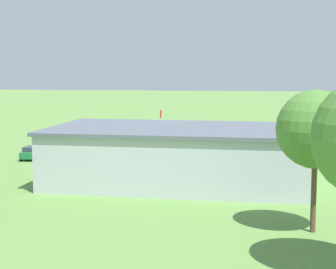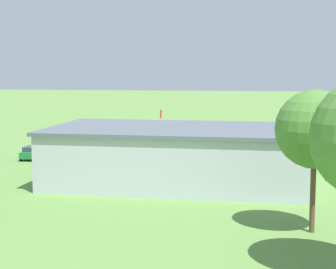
% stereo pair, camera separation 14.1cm
% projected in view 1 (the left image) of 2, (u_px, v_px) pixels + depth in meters
% --- Properties ---
extents(ground_plane, '(400.00, 400.00, 0.00)m').
position_uv_depth(ground_plane, '(169.00, 142.00, 88.68)').
color(ground_plane, '#608C42').
extents(hangar, '(26.63, 15.93, 5.77)m').
position_uv_depth(hangar, '(180.00, 155.00, 57.22)').
color(hangar, '#B7BCC6').
rests_on(hangar, ground_plane).
extents(biplane, '(9.52, 8.01, 3.89)m').
position_uv_depth(biplane, '(158.00, 125.00, 87.50)').
color(biplane, '#B21E1E').
extents(car_silver, '(2.08, 4.26, 1.54)m').
position_uv_depth(car_silver, '(84.00, 154.00, 71.95)').
color(car_silver, '#B7B7BC').
rests_on(car_silver, ground_plane).
extents(car_green, '(2.11, 4.23, 1.68)m').
position_uv_depth(car_green, '(31.00, 153.00, 72.28)').
color(car_green, '#1E6B38').
rests_on(car_green, ground_plane).
extents(person_beside_truck, '(0.50, 0.50, 1.69)m').
position_uv_depth(person_beside_truck, '(141.00, 149.00, 75.30)').
color(person_beside_truck, beige).
rests_on(person_beside_truck, ground_plane).
extents(person_at_fence_line, '(0.49, 0.49, 1.71)m').
position_uv_depth(person_at_fence_line, '(105.00, 156.00, 69.68)').
color(person_at_fence_line, orange).
rests_on(person_at_fence_line, ground_plane).
extents(person_by_parked_cars, '(0.54, 0.54, 1.62)m').
position_uv_depth(person_by_parked_cars, '(162.00, 151.00, 74.52)').
color(person_by_parked_cars, '#B23333').
rests_on(person_by_parked_cars, ground_plane).
extents(tree_behind_hangar_left, '(5.60, 5.60, 10.26)m').
position_uv_depth(tree_behind_hangar_left, '(316.00, 129.00, 39.47)').
color(tree_behind_hangar_left, brown).
rests_on(tree_behind_hangar_left, ground_plane).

